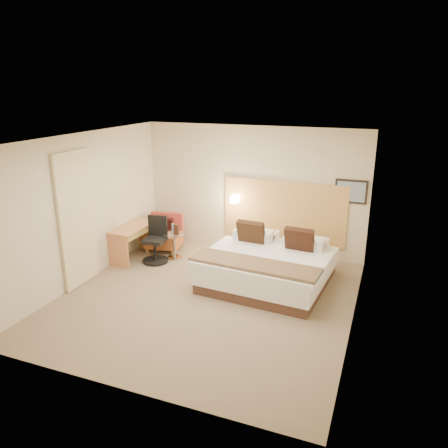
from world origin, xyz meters
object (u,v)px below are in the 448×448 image
at_px(bed, 269,265).
at_px(lounge_chair, 165,235).
at_px(side_table, 174,244).
at_px(desk_chair, 156,244).
at_px(desk, 134,233).

bearing_deg(bed, lounge_chair, 161.68).
distance_m(side_table, desk_chair, 0.41).
bearing_deg(lounge_chair, desk_chair, -75.44).
distance_m(lounge_chair, side_table, 0.63).
bearing_deg(lounge_chair, desk, -112.18).
bearing_deg(lounge_chair, bed, -18.32).
xyz_separation_m(bed, lounge_chair, (-2.62, 0.87, -0.03)).
relative_size(desk, desk_chair, 1.24).
relative_size(bed, lounge_chair, 2.77).
bearing_deg(side_table, desk, -158.14).
distance_m(bed, lounge_chair, 2.76).
bearing_deg(desk_chair, side_table, 45.94).
height_order(lounge_chair, desk, lounge_chair).
distance_m(bed, desk_chair, 2.44).
height_order(side_table, desk_chair, desk_chair).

